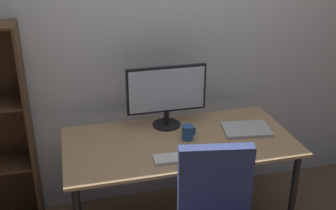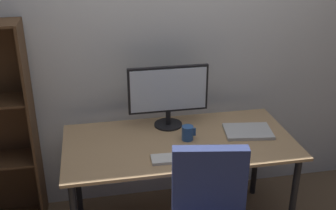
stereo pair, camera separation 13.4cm
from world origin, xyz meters
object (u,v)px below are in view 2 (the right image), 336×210
object	(u,v)px
monitor	(168,92)
keyboard	(175,158)
mouse	(208,154)
desk	(179,151)
laptop	(248,131)
coffee_mug	(188,133)

from	to	relation	value
monitor	keyboard	size ratio (longest dim) A/B	1.93
monitor	mouse	size ratio (longest dim) A/B	5.84
desk	laptop	size ratio (longest dim) A/B	4.78
monitor	desk	bearing A→B (deg)	-82.96
monitor	keyboard	xyz separation A→B (m)	(-0.05, -0.47, -0.25)
monitor	mouse	xyz separation A→B (m)	(0.16, -0.46, -0.24)
desk	mouse	world-z (taller)	mouse
keyboard	coffee_mug	world-z (taller)	coffee_mug
coffee_mug	laptop	world-z (taller)	coffee_mug
keyboard	laptop	size ratio (longest dim) A/B	0.91
desk	keyboard	size ratio (longest dim) A/B	5.27
desk	laptop	distance (m)	0.50
desk	laptop	xyz separation A→B (m)	(0.49, 0.02, 0.09)
desk	coffee_mug	world-z (taller)	coffee_mug
laptop	coffee_mug	bearing A→B (deg)	-169.98
desk	laptop	bearing A→B (deg)	2.26
coffee_mug	laptop	bearing A→B (deg)	1.88
keyboard	mouse	size ratio (longest dim) A/B	3.02
desk	mouse	distance (m)	0.28
monitor	coffee_mug	size ratio (longest dim) A/B	5.70
mouse	coffee_mug	world-z (taller)	coffee_mug
keyboard	monitor	bearing A→B (deg)	86.49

